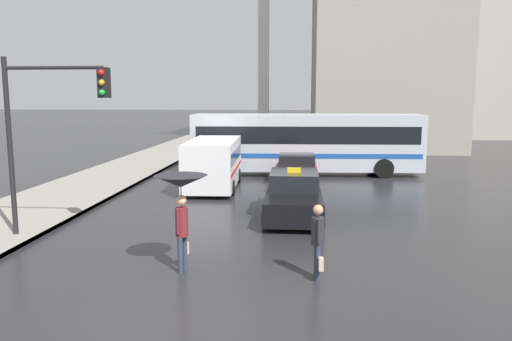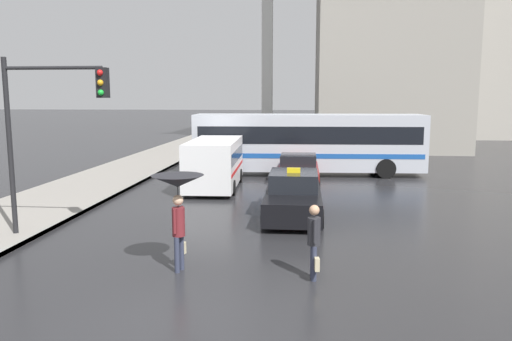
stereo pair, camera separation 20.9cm
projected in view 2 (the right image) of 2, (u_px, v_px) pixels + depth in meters
ground_plane at (169, 331)px, 8.54m from camera, size 300.00×300.00×0.00m
taxi at (293, 196)px, 16.68m from camera, size 1.91×4.62×1.65m
sedan_red at (298, 171)px, 22.55m from camera, size 1.91×4.24×1.39m
ambulance_van at (215, 161)px, 21.82m from camera, size 2.24×5.34×2.13m
city_bus at (308, 141)px, 25.77m from camera, size 11.76×3.06×3.10m
pedestrian_with_umbrella at (178, 191)px, 11.22m from camera, size 1.19×1.19×2.24m
pedestrian_man at (314, 238)px, 10.83m from camera, size 0.31×0.57×1.67m
traffic_light at (49, 114)px, 13.60m from camera, size 2.97×0.38×5.05m
building_tower_far at (487, 1)px, 50.46m from camera, size 11.61×12.76×27.21m
monument_cross at (267, 13)px, 42.77m from camera, size 8.66×0.90×19.68m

